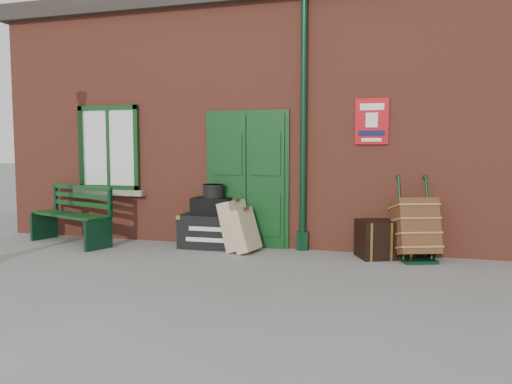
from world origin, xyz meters
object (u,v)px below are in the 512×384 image
at_px(houdini_trunk, 215,231).
at_px(porter_trolley, 415,228).
at_px(dark_trunk, 385,239).
at_px(bench, 74,213).

relative_size(houdini_trunk, porter_trolley, 0.91).
bearing_deg(dark_trunk, houdini_trunk, 155.69).
xyz_separation_m(bench, houdini_trunk, (2.47, 0.35, -0.24)).
distance_m(houdini_trunk, dark_trunk, 2.73).
bearing_deg(bench, porter_trolley, 23.43).
height_order(houdini_trunk, porter_trolley, porter_trolley).
distance_m(porter_trolley, dark_trunk, 0.48).
relative_size(bench, houdini_trunk, 1.58).
height_order(porter_trolley, dark_trunk, porter_trolley).
bearing_deg(bench, houdini_trunk, 28.53).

